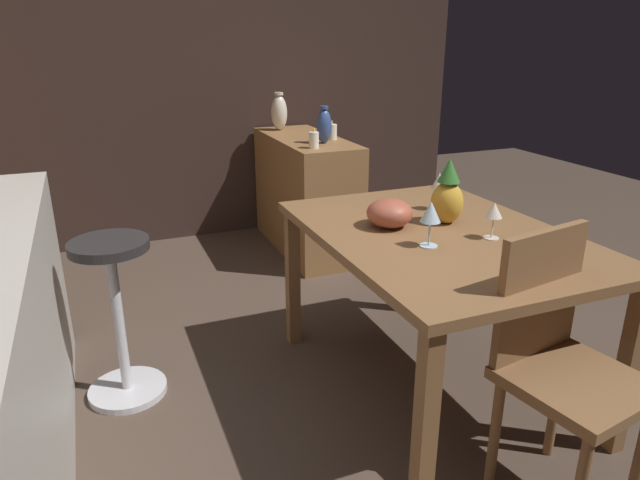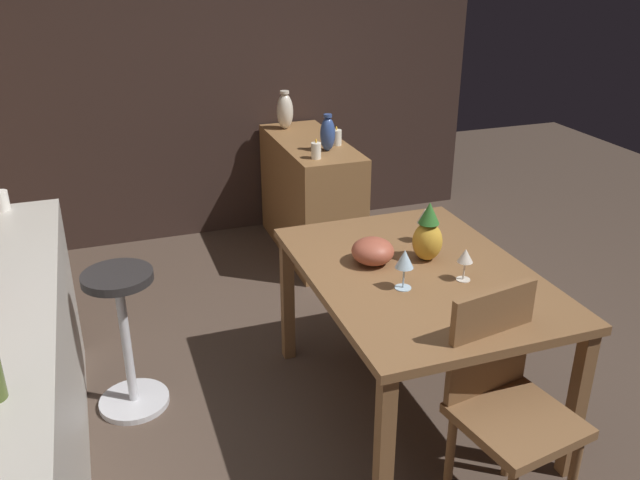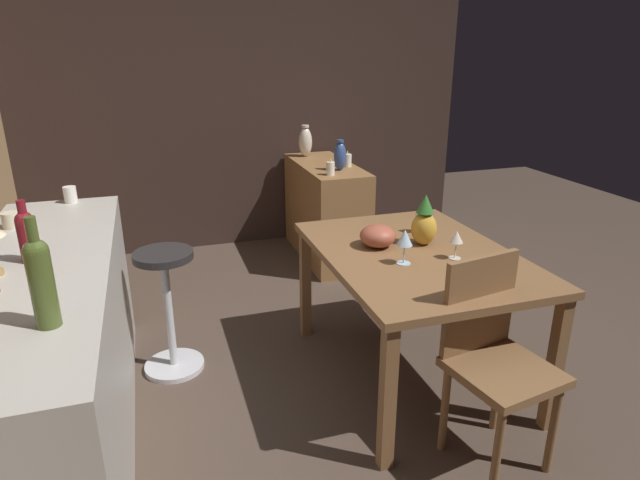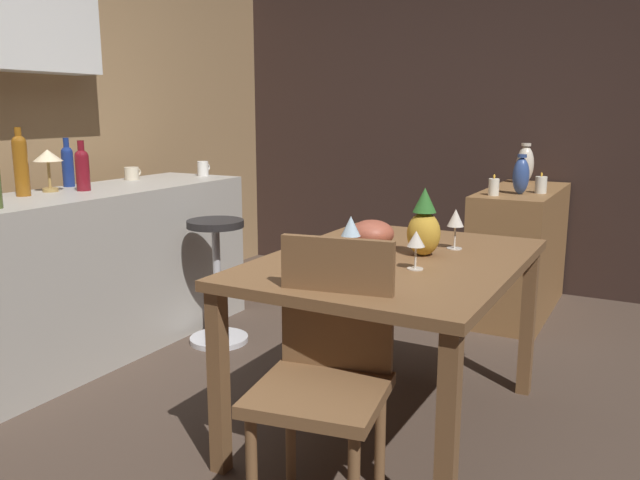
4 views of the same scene
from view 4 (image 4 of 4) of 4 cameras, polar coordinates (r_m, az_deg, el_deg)
name	(u,v)px [view 4 (image 4 of 4)]	position (r m, az deg, el deg)	size (l,w,h in m)	color
ground_plane	(326,415)	(2.92, 0.57, -15.40)	(9.00, 9.00, 0.00)	#47382D
wall_side_right	(448,113)	(5.08, 11.37, 11.08)	(0.10, 4.40, 2.60)	#33231E
dining_table	(394,277)	(2.61, 6.63, -3.30)	(1.33, 0.96, 0.74)	brown
kitchen_counter	(85,274)	(3.68, -20.28, -2.90)	(2.10, 0.60, 0.90)	#B2ADA3
sideboard_cabinet	(519,251)	(4.40, 17.36, -0.96)	(1.10, 0.44, 0.82)	olive
chair_near_window	(326,371)	(2.08, 0.53, -11.65)	(0.46, 0.46, 0.92)	brown
bar_stool	(217,278)	(3.69, -9.18, -3.37)	(0.34, 0.34, 0.72)	#262323
wine_glass_left	(351,228)	(2.51, 2.77, 1.12)	(0.08, 0.08, 0.18)	silver
wine_glass_right	(456,219)	(2.77, 12.02, 1.82)	(0.07, 0.07, 0.17)	silver
wine_glass_center	(416,241)	(2.39, 8.57, -0.05)	(0.07, 0.07, 0.15)	silver
pineapple_centerpiece	(424,227)	(2.63, 9.26, 1.19)	(0.14, 0.14, 0.28)	gold
fruit_bowl	(372,234)	(2.77, 4.66, 0.57)	(0.19, 0.19, 0.12)	#9E4C38
wine_bottle_amber	(21,163)	(3.52, -25.17, 6.26)	(0.07, 0.07, 0.34)	#8C5114
wine_bottle_cobalt	(68,164)	(3.86, -21.62, 6.33)	(0.06, 0.06, 0.27)	navy
wine_bottle_ruby	(82,168)	(3.63, -20.47, 6.08)	(0.07, 0.07, 0.27)	maroon
cup_white	(203,168)	(4.26, -10.40, 6.30)	(0.11, 0.07, 0.09)	white
cup_cream	(132,173)	(4.12, -16.46, 5.73)	(0.12, 0.09, 0.08)	beige
counter_lamp	(48,159)	(3.65, -23.14, 6.69)	(0.15, 0.15, 0.22)	#A58447
pillar_candle_tall	(494,187)	(3.96, 15.26, 4.59)	(0.06, 0.06, 0.13)	white
pillar_candle_short	(541,185)	(4.16, 19.13, 4.68)	(0.07, 0.07, 0.13)	white
vase_ceramic_ivory	(525,164)	(4.70, 17.84, 6.46)	(0.12, 0.12, 0.28)	beige
vase_ceramic_blue	(521,175)	(4.06, 17.51, 5.52)	(0.10, 0.10, 0.24)	#334C8C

